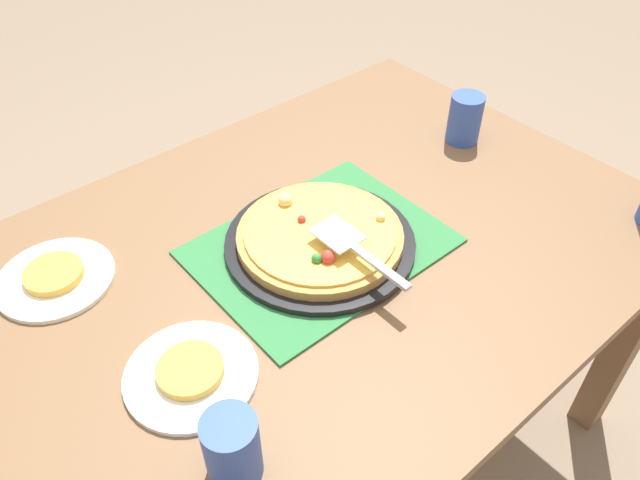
{
  "coord_description": "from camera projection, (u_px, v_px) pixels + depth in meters",
  "views": [
    {
      "loc": [
        0.58,
        0.69,
        1.59
      ],
      "look_at": [
        0.0,
        0.0,
        0.77
      ],
      "focal_mm": 34.56,
      "sensor_mm": 36.0,
      "label": 1
    }
  ],
  "objects": [
    {
      "name": "pizza_pan",
      "position": [
        320.0,
        243.0,
        1.23
      ],
      "size": [
        0.38,
        0.38,
        0.01
      ],
      "primitive_type": "cylinder",
      "color": "black",
      "rests_on": "placemat"
    },
    {
      "name": "dining_table",
      "position": [
        320.0,
        285.0,
        1.31
      ],
      "size": [
        1.4,
        1.0,
        0.75
      ],
      "color": "brown",
      "rests_on": "ground_plane"
    },
    {
      "name": "pizza",
      "position": [
        320.0,
        235.0,
        1.21
      ],
      "size": [
        0.33,
        0.33,
        0.05
      ],
      "color": "#B78442",
      "rests_on": "pizza_pan"
    },
    {
      "name": "cup_corner",
      "position": [
        232.0,
        448.0,
        0.85
      ],
      "size": [
        0.08,
        0.08,
        0.12
      ],
      "primitive_type": "cylinder",
      "color": "#3351AD",
      "rests_on": "dining_table"
    },
    {
      "name": "served_slice_left",
      "position": [
        190.0,
        370.0,
        0.99
      ],
      "size": [
        0.11,
        0.11,
        0.02
      ],
      "primitive_type": "cylinder",
      "color": "gold",
      "rests_on": "plate_near_left"
    },
    {
      "name": "pizza_server",
      "position": [
        355.0,
        247.0,
        1.13
      ],
      "size": [
        0.07,
        0.23,
        0.01
      ],
      "color": "silver",
      "rests_on": "pizza"
    },
    {
      "name": "cup_far",
      "position": [
        465.0,
        119.0,
        1.48
      ],
      "size": [
        0.08,
        0.08,
        0.12
      ],
      "primitive_type": "cylinder",
      "color": "#3351AD",
      "rests_on": "dining_table"
    },
    {
      "name": "ground_plane",
      "position": [
        320.0,
        441.0,
        1.74
      ],
      "size": [
        8.0,
        8.0,
        0.0
      ],
      "primitive_type": "plane",
      "color": "#84705B"
    },
    {
      "name": "served_slice_right",
      "position": [
        54.0,
        274.0,
        1.15
      ],
      "size": [
        0.11,
        0.11,
        0.02
      ],
      "primitive_type": "cylinder",
      "color": "gold",
      "rests_on": "plate_far_right"
    },
    {
      "name": "plate_near_left",
      "position": [
        191.0,
        375.0,
        1.0
      ],
      "size": [
        0.22,
        0.22,
        0.01
      ],
      "primitive_type": "cylinder",
      "color": "white",
      "rests_on": "dining_table"
    },
    {
      "name": "placemat",
      "position": [
        320.0,
        246.0,
        1.23
      ],
      "size": [
        0.48,
        0.36,
        0.01
      ],
      "primitive_type": "cube",
      "color": "#2D753D",
      "rests_on": "dining_table"
    },
    {
      "name": "plate_far_right",
      "position": [
        56.0,
        279.0,
        1.16
      ],
      "size": [
        0.22,
        0.22,
        0.01
      ],
      "primitive_type": "cylinder",
      "color": "white",
      "rests_on": "dining_table"
    }
  ]
}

